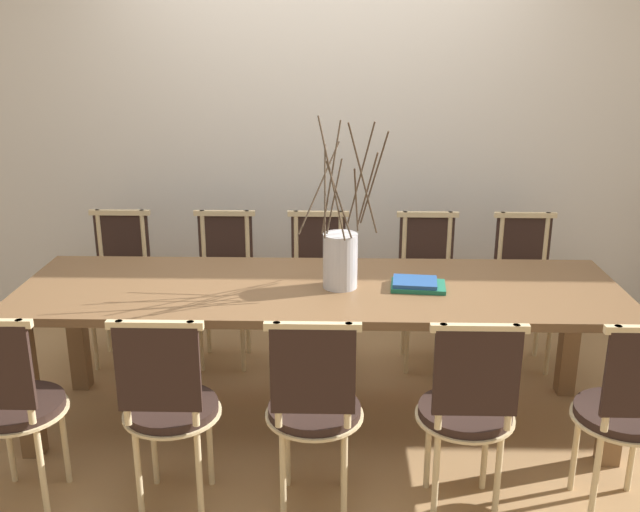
% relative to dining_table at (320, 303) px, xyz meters
% --- Properties ---
extents(ground_plane, '(16.00, 16.00, 0.00)m').
position_rel_dining_table_xyz_m(ground_plane, '(0.00, 0.00, -0.64)').
color(ground_plane, '#A87F51').
extents(wall_rear, '(12.00, 0.06, 3.20)m').
position_rel_dining_table_xyz_m(wall_rear, '(0.00, 1.23, 0.96)').
color(wall_rear, silver).
rests_on(wall_rear, ground_plane).
extents(dining_table, '(2.86, 0.86, 0.73)m').
position_rel_dining_table_xyz_m(dining_table, '(0.00, 0.00, 0.00)').
color(dining_table, brown).
rests_on(dining_table, ground_plane).
extents(chair_near_leftend, '(0.40, 0.40, 0.89)m').
position_rel_dining_table_xyz_m(chair_near_leftend, '(-1.21, -0.70, -0.15)').
color(chair_near_leftend, black).
rests_on(chair_near_leftend, ground_plane).
extents(chair_near_left, '(0.40, 0.40, 0.89)m').
position_rel_dining_table_xyz_m(chair_near_left, '(-0.58, -0.70, -0.15)').
color(chair_near_left, black).
rests_on(chair_near_left, ground_plane).
extents(chair_near_center, '(0.40, 0.40, 0.89)m').
position_rel_dining_table_xyz_m(chair_near_center, '(-0.01, -0.70, -0.15)').
color(chair_near_center, black).
rests_on(chair_near_center, ground_plane).
extents(chair_near_right, '(0.40, 0.40, 0.89)m').
position_rel_dining_table_xyz_m(chair_near_right, '(0.60, -0.70, -0.15)').
color(chair_near_right, black).
rests_on(chair_near_right, ground_plane).
extents(chair_near_rightend, '(0.40, 0.40, 0.89)m').
position_rel_dining_table_xyz_m(chair_near_rightend, '(1.22, -0.70, -0.15)').
color(chair_near_rightend, black).
rests_on(chair_near_rightend, ground_plane).
extents(chair_far_leftend, '(0.40, 0.40, 0.89)m').
position_rel_dining_table_xyz_m(chair_far_leftend, '(-1.19, 0.70, -0.15)').
color(chair_far_leftend, black).
rests_on(chair_far_leftend, ground_plane).
extents(chair_far_left, '(0.40, 0.40, 0.89)m').
position_rel_dining_table_xyz_m(chair_far_left, '(-0.58, 0.70, -0.15)').
color(chair_far_left, black).
rests_on(chair_far_left, ground_plane).
extents(chair_far_center, '(0.40, 0.40, 0.89)m').
position_rel_dining_table_xyz_m(chair_far_center, '(-0.03, 0.70, -0.15)').
color(chair_far_center, black).
rests_on(chair_far_center, ground_plane).
extents(chair_far_right, '(0.40, 0.40, 0.89)m').
position_rel_dining_table_xyz_m(chair_far_right, '(0.60, 0.70, -0.15)').
color(chair_far_right, black).
rests_on(chair_far_right, ground_plane).
extents(chair_far_rightend, '(0.40, 0.40, 0.89)m').
position_rel_dining_table_xyz_m(chair_far_rightend, '(1.17, 0.70, -0.15)').
color(chair_far_rightend, black).
rests_on(chair_far_rightend, ground_plane).
extents(vase_centerpiece, '(0.41, 0.38, 0.81)m').
position_rel_dining_table_xyz_m(vase_centerpiece, '(0.10, -0.01, 0.23)').
color(vase_centerpiece, silver).
rests_on(vase_centerpiece, dining_table).
extents(book_stack, '(0.27, 0.20, 0.04)m').
position_rel_dining_table_xyz_m(book_stack, '(0.46, -0.02, 0.11)').
color(book_stack, '#1E6B4C').
rests_on(book_stack, dining_table).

